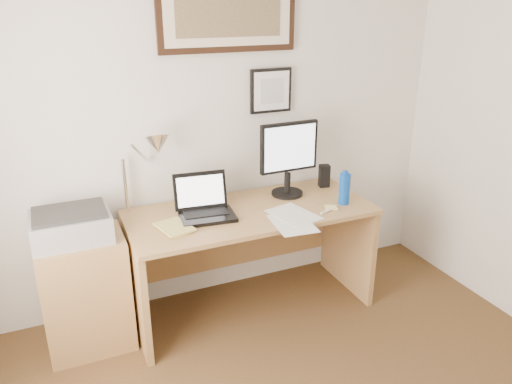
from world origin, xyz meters
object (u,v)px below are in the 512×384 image
lcd_monitor (289,155)px  laptop (205,207)px  printer (71,225)px  desk (246,237)px  book (161,231)px  water_bottle (344,189)px  side_cabinet (86,293)px

lcd_monitor → laptop: bearing=-170.9°
laptop → printer: size_ratio=0.83×
laptop → printer: bearing=178.1°
desk → printer: 1.14m
laptop → printer: 0.80m
book → desk: size_ratio=0.15×
book → desk: (0.61, 0.19, -0.24)m
printer → water_bottle: bearing=-7.1°
laptop → book: bearing=-156.4°
desk → lcd_monitor: size_ratio=3.08×
side_cabinet → lcd_monitor: size_ratio=1.40×
desk → printer: (-1.10, -0.02, 0.30)m
side_cabinet → printer: size_ratio=1.66×
lcd_monitor → side_cabinet: bearing=-176.4°
book → desk: book is taller
water_bottle → printer: water_bottle is taller
side_cabinet → water_bottle: 1.77m
side_cabinet → book: book is taller
lcd_monitor → printer: 1.46m
side_cabinet → book: 0.62m
desk → printer: size_ratio=3.64×
book → lcd_monitor: size_ratio=0.46×
printer → book: bearing=-18.6°
laptop → side_cabinet: bearing=179.0°
side_cabinet → printer: bearing=156.7°
side_cabinet → desk: 1.08m
side_cabinet → printer: 0.45m
side_cabinet → water_bottle: water_bottle is taller
printer → side_cabinet: bearing=-23.3°
book → side_cabinet: bearing=161.7°
side_cabinet → laptop: 0.89m
side_cabinet → lcd_monitor: lcd_monitor is taller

